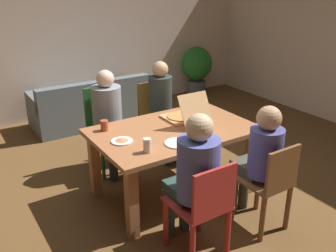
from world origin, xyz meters
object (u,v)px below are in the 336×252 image
at_px(chair_0, 203,207).
at_px(drinking_glass_1, 194,130).
at_px(person_3, 260,155).
at_px(drinking_glass_2, 104,125).
at_px(chair_1, 157,117).
at_px(person_1, 163,104).
at_px(plate_0, 122,141).
at_px(person_2, 109,114).
at_px(plate_1, 178,143).
at_px(couch, 91,107).
at_px(person_0, 194,172).
at_px(potted_plant, 197,67).
at_px(pizza_box_0, 184,116).
at_px(drinking_glass_0, 147,145).
at_px(chair_2, 105,125).
at_px(dining_table, 173,139).
at_px(chair_3, 268,185).

bearing_deg(chair_0, drinking_glass_1, 59.65).
bearing_deg(person_3, drinking_glass_2, 130.05).
bearing_deg(chair_1, drinking_glass_2, -148.03).
distance_m(person_1, plate_0, 1.25).
bearing_deg(person_2, plate_1, -81.42).
height_order(person_2, couch, person_2).
height_order(person_0, person_2, person_0).
xyz_separation_m(chair_0, person_3, (0.71, 0.11, 0.22)).
bearing_deg(potted_plant, plate_0, -137.08).
bearing_deg(chair_1, pizza_box_0, -100.65).
relative_size(pizza_box_0, drinking_glass_1, 3.54).
distance_m(plate_0, drinking_glass_2, 0.35).
height_order(chair_0, couch, chair_0).
relative_size(chair_0, couch, 0.50).
xyz_separation_m(chair_0, drinking_glass_0, (-0.15, 0.62, 0.34)).
bearing_deg(drinking_glass_1, plate_0, 156.14).
distance_m(chair_2, couch, 1.52).
distance_m(person_0, person_2, 1.63).
bearing_deg(person_1, chair_0, -112.33).
bearing_deg(chair_0, potted_plant, 53.84).
relative_size(drinking_glass_1, potted_plant, 0.15).
xyz_separation_m(person_0, person_2, (0.00, 1.63, -0.01)).
relative_size(chair_2, drinking_glass_1, 6.81).
bearing_deg(plate_0, dining_table, 0.39).
distance_m(chair_1, chair_2, 0.72).
xyz_separation_m(person_2, drinking_glass_1, (0.39, -1.10, 0.10)).
xyz_separation_m(dining_table, drinking_glass_1, (0.05, -0.28, 0.19)).
bearing_deg(person_2, person_1, -1.37).
height_order(person_1, drinking_glass_2, person_1).
bearing_deg(person_3, chair_0, -171.00).
distance_m(person_1, couch, 1.71).
relative_size(dining_table, chair_3, 1.86).
height_order(person_1, person_2, person_1).
distance_m(plate_0, couch, 2.54).
relative_size(person_0, person_1, 1.00).
bearing_deg(person_1, pizza_box_0, -102.96).
relative_size(person_3, potted_plant, 1.24).
bearing_deg(plate_0, couch, 75.57).
relative_size(chair_0, drinking_glass_1, 6.07).
height_order(drinking_glass_0, drinking_glass_2, drinking_glass_0).
bearing_deg(plate_1, plate_0, 142.42).
bearing_deg(plate_0, chair_0, -75.60).
height_order(dining_table, drinking_glass_0, drinking_glass_0).
height_order(plate_0, potted_plant, potted_plant).
height_order(person_0, chair_2, person_0).
relative_size(drinking_glass_0, couch, 0.07).
distance_m(chair_3, drinking_glass_0, 1.13).
relative_size(plate_1, drinking_glass_1, 1.72).
bearing_deg(plate_1, drinking_glass_1, 10.75).
bearing_deg(person_0, person_1, 66.07).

